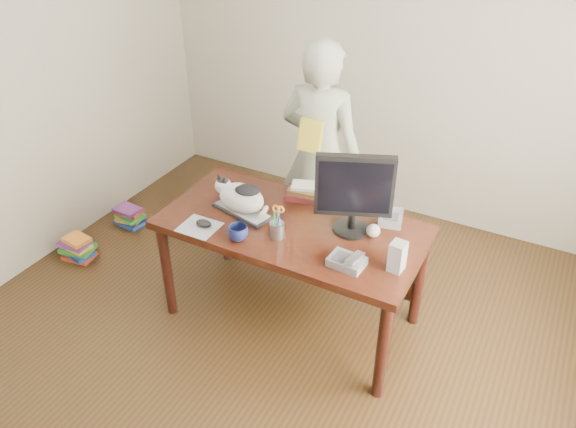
# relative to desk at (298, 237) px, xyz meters

# --- Properties ---
(room) EXTENTS (4.50, 4.50, 4.50)m
(room) POSITION_rel_desk_xyz_m (0.00, -0.68, 0.75)
(room) COLOR black
(room) RESTS_ON ground
(desk) EXTENTS (1.60, 0.80, 0.75)m
(desk) POSITION_rel_desk_xyz_m (0.00, 0.00, 0.00)
(desk) COLOR black
(desk) RESTS_ON ground
(keyboard) EXTENTS (0.42, 0.24, 0.02)m
(keyboard) POSITION_rel_desk_xyz_m (-0.33, -0.11, 0.16)
(keyboard) COLOR black
(keyboard) RESTS_ON desk
(cat) EXTENTS (0.39, 0.25, 0.22)m
(cat) POSITION_rel_desk_xyz_m (-0.34, -0.11, 0.26)
(cat) COLOR white
(cat) RESTS_ON keyboard
(monitor) EXTENTS (0.43, 0.29, 0.50)m
(monitor) POSITION_rel_desk_xyz_m (0.35, 0.01, 0.43)
(monitor) COLOR black
(monitor) RESTS_ON desk
(pen_cup) EXTENTS (0.10, 0.10, 0.22)m
(pen_cup) POSITION_rel_desk_xyz_m (-0.01, -0.24, 0.21)
(pen_cup) COLOR gray
(pen_cup) RESTS_ON desk
(mousepad) EXTENTS (0.23, 0.21, 0.01)m
(mousepad) POSITION_rel_desk_xyz_m (-0.47, -0.37, 0.15)
(mousepad) COLOR #A6ABB2
(mousepad) RESTS_ON desk
(mouse) EXTENTS (0.10, 0.07, 0.04)m
(mouse) POSITION_rel_desk_xyz_m (-0.45, -0.35, 0.17)
(mouse) COLOR black
(mouse) RESTS_ON mousepad
(coffee_mug) EXTENTS (0.16, 0.16, 0.09)m
(coffee_mug) POSITION_rel_desk_xyz_m (-0.20, -0.37, 0.19)
(coffee_mug) COLOR #0E1338
(coffee_mug) RESTS_ON desk
(phone) EXTENTS (0.20, 0.17, 0.09)m
(phone) POSITION_rel_desk_xyz_m (0.45, -0.29, 0.18)
(phone) COLOR slate
(phone) RESTS_ON desk
(speaker) EXTENTS (0.08, 0.09, 0.17)m
(speaker) POSITION_rel_desk_xyz_m (0.70, -0.20, 0.23)
(speaker) COLOR #A1A0A3
(speaker) RESTS_ON desk
(baseball) EXTENTS (0.08, 0.08, 0.08)m
(baseball) POSITION_rel_desk_xyz_m (0.48, 0.03, 0.19)
(baseball) COLOR beige
(baseball) RESTS_ON desk
(book_stack) EXTENTS (0.28, 0.24, 0.09)m
(book_stack) POSITION_rel_desk_xyz_m (-0.07, 0.24, 0.19)
(book_stack) COLOR #441217
(book_stack) RESTS_ON desk
(calculator) EXTENTS (0.18, 0.21, 0.06)m
(calculator) POSITION_rel_desk_xyz_m (0.52, 0.23, 0.17)
(calculator) COLOR slate
(calculator) RESTS_ON desk
(person) EXTENTS (0.61, 0.41, 1.66)m
(person) POSITION_rel_desk_xyz_m (-0.17, 0.69, 0.23)
(person) COLOR silver
(person) RESTS_ON ground
(held_book) EXTENTS (0.16, 0.10, 0.22)m
(held_book) POSITION_rel_desk_xyz_m (-0.17, 0.52, 0.45)
(held_book) COLOR yellow
(held_book) RESTS_ON person
(book_pile_a) EXTENTS (0.27, 0.22, 0.18)m
(book_pile_a) POSITION_rel_desk_xyz_m (-1.75, -0.28, -0.51)
(book_pile_a) COLOR #9F2E16
(book_pile_a) RESTS_ON ground
(book_pile_b) EXTENTS (0.26, 0.20, 0.15)m
(book_pile_b) POSITION_rel_desk_xyz_m (-1.72, 0.27, -0.53)
(book_pile_b) COLOR navy
(book_pile_b) RESTS_ON ground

